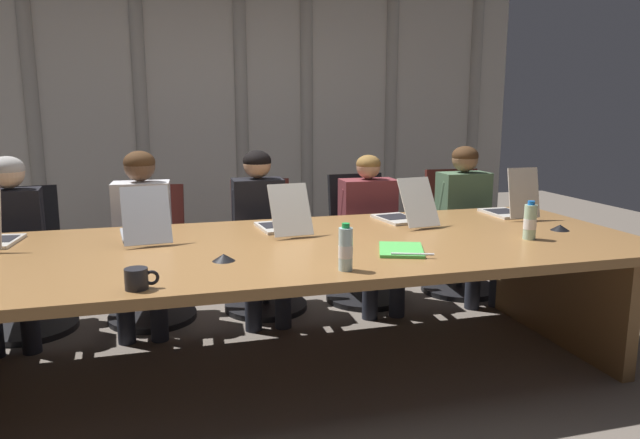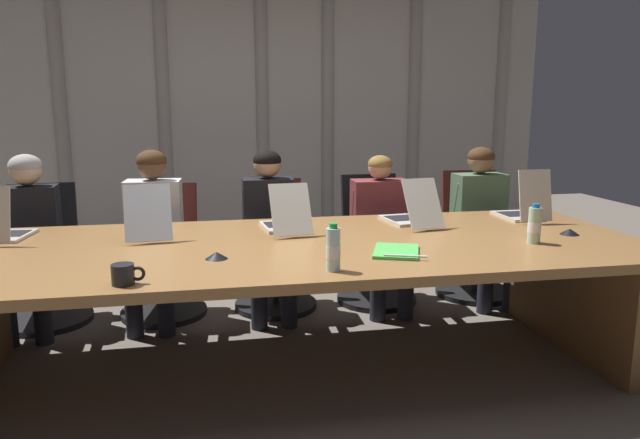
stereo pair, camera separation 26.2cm
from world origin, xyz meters
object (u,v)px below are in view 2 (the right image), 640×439
laptop_left_mid (149,225)px  conference_mic_middle (570,232)px  office_chair_right_mid (375,255)px  person_left_end (28,232)px  person_center (269,224)px  coffee_mug_near (124,274)px  water_bottle_primary (333,249)px  person_right_end (483,215)px  water_bottle_secondary (534,225)px  conference_mic_left_side (217,255)px  laptop_right_end (523,209)px  office_chair_left_end (45,272)px  laptop_center (285,221)px  person_left_mid (153,226)px  spiral_notepad (397,251)px  office_chair_right_end (474,250)px  office_chair_left_mid (164,267)px  laptop_right_mid (410,215)px  person_right_mid (382,223)px  office_chair_center (275,261)px

laptop_left_mid → conference_mic_middle: (2.38, -0.44, -0.04)m
office_chair_right_mid → person_left_end: size_ratio=0.82×
laptop_left_mid → conference_mic_middle: 2.42m
person_center → person_left_end: bearing=-88.9°
coffee_mug_near → water_bottle_primary: bearing=2.5°
person_right_end → water_bottle_secondary: (-0.30, -1.20, 0.17)m
office_chair_right_mid → water_bottle_primary: 1.88m
water_bottle_secondary → person_left_end: bearing=157.4°
water_bottle_primary → conference_mic_left_side: 0.60m
person_left_end → water_bottle_secondary: bearing=64.0°
laptop_right_end → water_bottle_primary: 1.76m
office_chair_left_end → coffee_mug_near: bearing=18.2°
laptop_left_mid → office_chair_right_mid: bearing=-69.5°
laptop_center → person_left_mid: size_ratio=0.42×
person_right_end → spiral_notepad: person_right_end is taller
water_bottle_secondary → conference_mic_middle: water_bottle_secondary is taller
conference_mic_middle → office_chair_left_end: bearing=159.2°
person_center → laptop_left_mid: bearing=-50.3°
conference_mic_middle → laptop_center: bearing=165.0°
laptop_right_end → office_chair_right_end: 0.85m
office_chair_left_mid → person_center: 0.82m
water_bottle_secondary → spiral_notepad: 0.81m
person_left_mid → water_bottle_secondary: bearing=64.0°
laptop_right_end → person_center: (-1.60, 0.56, -0.15)m
conference_mic_left_side → office_chair_left_mid: bearing=104.6°
person_left_end → laptop_right_mid: bearing=73.2°
water_bottle_secondary → conference_mic_left_side: water_bottle_secondary is taller
laptop_center → coffee_mug_near: (-0.80, -0.95, -0.01)m
office_chair_left_end → conference_mic_left_side: bearing=34.2°
laptop_right_end → spiral_notepad: size_ratio=1.14×
conference_mic_left_side → conference_mic_middle: (2.01, 0.17, 0.00)m
office_chair_left_mid → person_left_end: bearing=-70.2°
office_chair_left_mid → person_right_end: person_right_end is taller
spiral_notepad → person_left_mid: bearing=156.1°
person_center → person_right_end: 1.61m
person_center → person_right_mid: 0.82m
laptop_right_end → office_chair_right_mid: (-0.78, 0.72, -0.45)m
person_center → water_bottle_secondary: size_ratio=5.37×
person_right_mid → spiral_notepad: (-0.31, -1.27, 0.12)m
laptop_right_mid → laptop_right_end: bearing=-96.7°
laptop_left_mid → water_bottle_primary: size_ratio=2.39×
office_chair_center → water_bottle_secondary: (1.26, -1.35, 0.49)m
laptop_center → office_chair_right_end: bearing=-69.1°
person_left_end → conference_mic_left_side: (1.18, -1.21, 0.09)m
office_chair_left_mid → water_bottle_primary: water_bottle_primary is taller
laptop_right_end → person_center: 1.70m
office_chair_center → conference_mic_left_side: bearing=-14.6°
water_bottle_primary → water_bottle_secondary: size_ratio=1.01×
laptop_center → laptop_right_mid: laptop_right_mid is taller
office_chair_right_end → conference_mic_middle: size_ratio=8.70×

